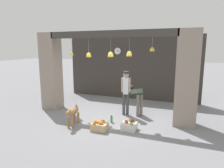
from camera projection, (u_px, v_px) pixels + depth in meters
ground_plane at (108, 118)px, 7.33m from camera, size 60.00×60.00×0.00m
shop_back_wall at (131, 68)px, 9.85m from camera, size 6.58×0.12×3.12m
shop_pillar_left at (51, 72)px, 8.25m from camera, size 0.70×0.60×3.12m
shop_pillar_right at (187, 79)px, 6.39m from camera, size 0.70×0.60×3.12m
storefront_awning at (109, 36)px, 6.90m from camera, size 4.68×0.31×0.95m
dog at (73, 113)px, 6.53m from camera, size 0.35×0.92×0.66m
shopkeeper at (126, 90)px, 7.47m from camera, size 0.34×0.29×1.68m
worker_stooping at (137, 96)px, 7.58m from camera, size 0.65×0.70×1.08m
fruit_crate_oranges at (99, 126)px, 6.19m from camera, size 0.50×0.34×0.33m
fruit_crate_apples at (129, 126)px, 6.24m from camera, size 0.45×0.41×0.32m
water_bottle at (112, 119)px, 6.85m from camera, size 0.08×0.08×0.25m
wall_clock at (118, 51)px, 9.87m from camera, size 0.35×0.03×0.35m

